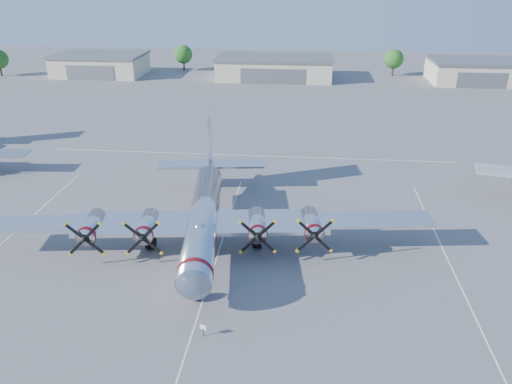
# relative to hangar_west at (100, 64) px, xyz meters

# --- Properties ---
(ground) EXTENTS (260.00, 260.00, 0.00)m
(ground) POSITION_rel_hangar_west_xyz_m (45.00, -81.96, -2.71)
(ground) COLOR #5C5C5F
(ground) RESTS_ON ground
(parking_lines) EXTENTS (60.00, 50.08, 0.01)m
(parking_lines) POSITION_rel_hangar_west_xyz_m (45.00, -83.71, -2.71)
(parking_lines) COLOR silver
(parking_lines) RESTS_ON ground
(hangar_west) EXTENTS (22.60, 14.60, 5.40)m
(hangar_west) POSITION_rel_hangar_west_xyz_m (0.00, 0.00, 0.00)
(hangar_west) COLOR #C1B799
(hangar_west) RESTS_ON ground
(hangar_center) EXTENTS (28.60, 14.60, 5.40)m
(hangar_center) POSITION_rel_hangar_west_xyz_m (45.00, -0.00, -0.00)
(hangar_center) COLOR #C1B799
(hangar_center) RESTS_ON ground
(hangar_east) EXTENTS (20.60, 14.60, 5.40)m
(hangar_east) POSITION_rel_hangar_west_xyz_m (93.00, 0.00, 0.00)
(hangar_east) COLOR #C1B799
(hangar_east) RESTS_ON ground
(tree_west) EXTENTS (4.80, 4.80, 6.64)m
(tree_west) POSITION_rel_hangar_west_xyz_m (20.00, 8.04, 1.51)
(tree_west) COLOR #382619
(tree_west) RESTS_ON ground
(tree_east) EXTENTS (4.80, 4.80, 6.64)m
(tree_east) POSITION_rel_hangar_west_xyz_m (75.00, 6.04, 1.51)
(tree_east) COLOR #382619
(tree_east) RESTS_ON ground
(main_bomber_b29) EXTENTS (47.74, 35.58, 9.80)m
(main_bomber_b29) POSITION_rel_hangar_west_xyz_m (43.23, -82.06, -2.71)
(main_bomber_b29) COLOR silver
(main_bomber_b29) RESTS_ON ground
(info_placard) EXTENTS (0.52, 0.21, 1.03)m
(info_placard) POSITION_rel_hangar_west_xyz_m (45.90, -96.77, -1.99)
(info_placard) COLOR black
(info_placard) RESTS_ON ground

